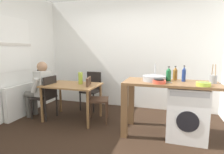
% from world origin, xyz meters
% --- Properties ---
extents(ground_plane, '(5.46, 5.46, 0.00)m').
position_xyz_m(ground_plane, '(0.00, 0.00, 0.00)').
color(ground_plane, black).
extents(wall_back, '(4.60, 0.10, 2.70)m').
position_xyz_m(wall_back, '(0.00, 1.75, 1.35)').
color(wall_back, white).
rests_on(wall_back, ground_plane).
extents(wall_window_side, '(0.12, 3.80, 2.70)m').
position_xyz_m(wall_window_side, '(-2.15, 0.00, 1.35)').
color(wall_window_side, white).
rests_on(wall_window_side, ground_plane).
extents(radiator, '(0.10, 0.80, 0.70)m').
position_xyz_m(radiator, '(-2.02, 0.30, 0.35)').
color(radiator, white).
rests_on(radiator, ground_plane).
extents(dining_table, '(1.10, 0.76, 0.74)m').
position_xyz_m(dining_table, '(-0.89, 0.51, 0.64)').
color(dining_table, '#9E7042').
rests_on(dining_table, ground_plane).
extents(chair_person_seat, '(0.42, 0.42, 0.90)m').
position_xyz_m(chair_person_seat, '(-1.44, 0.40, 0.51)').
color(chair_person_seat, black).
rests_on(chair_person_seat, ground_plane).
extents(chair_opposite, '(0.49, 0.49, 0.90)m').
position_xyz_m(chair_opposite, '(-0.41, 0.54, 0.51)').
color(chair_opposite, '#4C3323').
rests_on(chair_opposite, ground_plane).
extents(chair_spare_by_wall, '(0.44, 0.44, 0.90)m').
position_xyz_m(chair_spare_by_wall, '(-0.78, 1.28, 0.51)').
color(chair_spare_by_wall, black).
rests_on(chair_spare_by_wall, ground_plane).
extents(seated_person, '(0.51, 0.52, 1.20)m').
position_xyz_m(seated_person, '(-1.60, 0.41, 0.67)').
color(seated_person, '#595651').
rests_on(seated_person, ground_plane).
extents(kitchen_counter, '(1.50, 0.68, 0.92)m').
position_xyz_m(kitchen_counter, '(0.81, 0.35, 0.76)').
color(kitchen_counter, brown).
rests_on(kitchen_counter, ground_plane).
extents(washing_machine, '(0.60, 0.61, 0.86)m').
position_xyz_m(washing_machine, '(1.29, 0.35, 0.43)').
color(washing_machine, white).
rests_on(washing_machine, ground_plane).
extents(sink_basin, '(0.38, 0.38, 0.09)m').
position_xyz_m(sink_basin, '(0.76, 0.35, 0.97)').
color(sink_basin, '#9EA0A5').
rests_on(sink_basin, kitchen_counter).
extents(tap, '(0.02, 0.02, 0.28)m').
position_xyz_m(tap, '(0.76, 0.53, 1.06)').
color(tap, '#B2B2B7').
rests_on(tap, kitchen_counter).
extents(bottle_tall_green, '(0.08, 0.08, 0.25)m').
position_xyz_m(bottle_tall_green, '(0.99, 0.44, 1.03)').
color(bottle_tall_green, '#19592D').
rests_on(bottle_tall_green, kitchen_counter).
extents(bottle_squat_brown, '(0.07, 0.07, 0.24)m').
position_xyz_m(bottle_squat_brown, '(1.10, 0.58, 1.03)').
color(bottle_squat_brown, brown).
rests_on(bottle_squat_brown, kitchen_counter).
extents(bottle_clear_small, '(0.06, 0.06, 0.27)m').
position_xyz_m(bottle_clear_small, '(1.23, 0.46, 1.04)').
color(bottle_clear_small, navy).
rests_on(bottle_clear_small, kitchen_counter).
extents(mixing_bowl, '(0.20, 0.20, 0.05)m').
position_xyz_m(mixing_bowl, '(0.86, 0.15, 0.95)').
color(mixing_bowl, '#D84C38').
rests_on(mixing_bowl, kitchen_counter).
extents(utensil_crock, '(0.11, 0.11, 0.30)m').
position_xyz_m(utensil_crock, '(1.65, 0.40, 0.99)').
color(utensil_crock, gray).
rests_on(utensil_crock, kitchen_counter).
extents(colander, '(0.20, 0.20, 0.06)m').
position_xyz_m(colander, '(1.47, 0.13, 0.95)').
color(colander, '#A8C63D').
rests_on(colander, kitchen_counter).
extents(vase, '(0.09, 0.09, 0.24)m').
position_xyz_m(vase, '(-0.74, 0.61, 0.86)').
color(vase, '#A8C63D').
rests_on(vase, dining_table).
extents(scissors, '(0.15, 0.06, 0.01)m').
position_xyz_m(scissors, '(0.97, 0.25, 0.92)').
color(scissors, '#B2B2B7').
rests_on(scissors, kitchen_counter).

